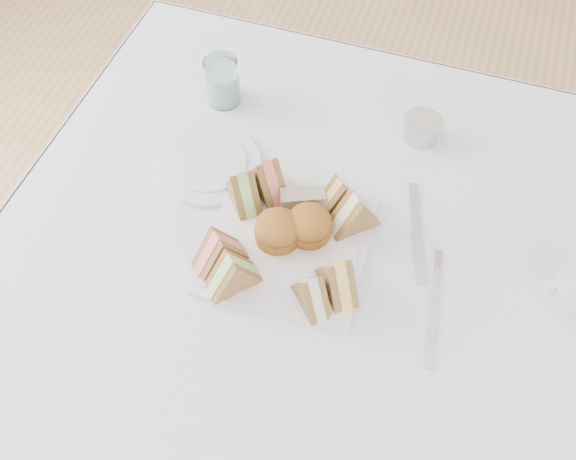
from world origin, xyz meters
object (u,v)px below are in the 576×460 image
(serving_plate, at_px, (288,244))
(water_glass, at_px, (222,81))
(table, at_px, (295,331))
(creamer_jug, at_px, (573,290))

(serving_plate, distance_m, water_glass, 0.37)
(table, bearing_deg, serving_plate, -117.45)
(serving_plate, bearing_deg, table, 58.89)
(table, height_order, water_glass, water_glass)
(table, relative_size, serving_plate, 3.43)
(serving_plate, bearing_deg, creamer_jug, 2.47)
(table, height_order, creamer_jug, creamer_jug)
(table, xyz_separation_m, water_glass, (-0.24, 0.27, 0.42))
(water_glass, height_order, creamer_jug, water_glass)
(table, bearing_deg, creamer_jug, 3.96)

